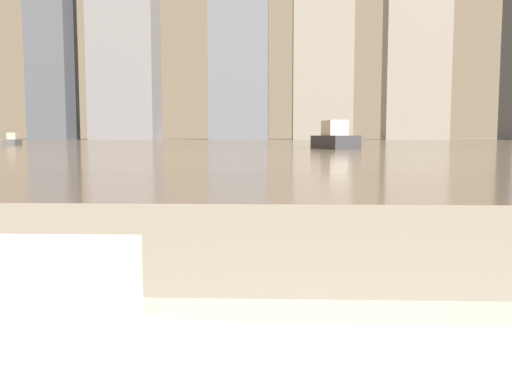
# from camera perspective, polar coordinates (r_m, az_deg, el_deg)

# --- Properties ---
(towel_stack) EXTENTS (0.22, 0.16, 0.12)m
(towel_stack) POSITION_cam_1_polar(r_m,az_deg,el_deg) (0.80, -20.58, -9.25)
(towel_stack) COLOR white
(towel_stack) RESTS_ON bathtub
(harbor_water) EXTENTS (180.00, 110.00, 0.01)m
(harbor_water) POSITION_cam_1_polar(r_m,az_deg,el_deg) (61.82, 2.24, 4.88)
(harbor_water) COLOR gray
(harbor_water) RESTS_ON ground_plane
(harbor_boat_0) EXTENTS (1.61, 3.03, 1.08)m
(harbor_boat_0) POSITION_cam_1_polar(r_m,az_deg,el_deg) (54.20, -23.17, 4.73)
(harbor_boat_0) COLOR #4C4C51
(harbor_boat_0) RESTS_ON harbor_water
(harbor_boat_2) EXTENTS (2.79, 5.02, 1.79)m
(harbor_boat_2) POSITION_cam_1_polar(r_m,az_deg,el_deg) (36.46, 7.85, 5.30)
(harbor_boat_2) COLOR #2D2D33
(harbor_boat_2) RESTS_ON harbor_water
(skyline_tower_0) EXTENTS (8.16, 8.16, 49.05)m
(skyline_tower_0) POSITION_cam_1_polar(r_m,az_deg,el_deg) (128.98, -19.87, 15.91)
(skyline_tower_0) COLOR #4C515B
(skyline_tower_0) RESTS_ON ground_plane
(skyline_tower_2) EXTENTS (11.94, 7.40, 28.07)m
(skyline_tower_2) POSITION_cam_1_polar(r_m,az_deg,el_deg) (118.83, -1.71, 12.03)
(skyline_tower_2) COLOR slate
(skyline_tower_2) RESTS_ON ground_plane
(skyline_tower_3) EXTENTS (11.82, 8.95, 38.41)m
(skyline_tower_3) POSITION_cam_1_polar(r_m,az_deg,el_deg) (119.56, 6.64, 14.46)
(skyline_tower_3) COLOR gray
(skyline_tower_3) RESTS_ON ground_plane
(skyline_tower_4) EXTENTS (12.59, 6.29, 40.74)m
(skyline_tower_4) POSITION_cam_1_polar(r_m,az_deg,el_deg) (122.58, 15.78, 14.62)
(skyline_tower_4) COLOR gray
(skyline_tower_4) RESTS_ON ground_plane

